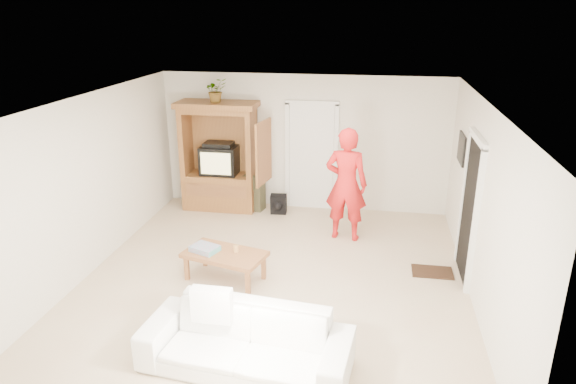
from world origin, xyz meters
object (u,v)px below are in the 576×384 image
sofa (246,341)px  coffee_table (225,256)px  armoire (221,163)px  man (346,184)px

sofa → coffee_table: bearing=118.8°
armoire → coffee_table: armoire is taller
armoire → coffee_table: (0.87, -2.78, -0.53)m
armoire → coffee_table: size_ratio=1.65×
sofa → coffee_table: (-0.78, 1.85, 0.04)m
armoire → man: size_ratio=1.08×
armoire → coffee_table: 2.96m
man → sofa: bearing=84.5°
man → armoire: bearing=-15.1°
armoire → sofa: bearing=-70.3°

